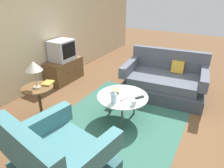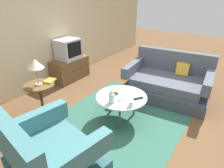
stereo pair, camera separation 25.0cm
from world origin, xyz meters
The scene contains 16 objects.
ground_plane centered at (0.00, 0.00, 0.00)m, with size 16.00×16.00×0.00m, color brown.
back_wall centered at (0.00, 2.40, 1.35)m, with size 9.00×0.12×2.70m, color #CCB78E.
area_rug centered at (0.02, 0.20, 0.00)m, with size 2.37×1.96×0.00m, color #2D5B4C.
armchair centered at (-1.39, 0.25, 0.30)m, with size 1.02×1.11×0.89m.
couch centered at (1.25, -0.14, 0.28)m, with size 1.14×1.66×0.86m.
coffee_table centered at (0.02, 0.20, 0.40)m, with size 0.82×0.82×0.44m.
side_table centered at (-0.61, 1.42, 0.41)m, with size 0.50×0.50×0.57m.
tv_stand centered at (0.73, 2.09, 0.26)m, with size 0.90×0.45×0.51m.
television centered at (0.73, 2.09, 0.74)m, with size 0.51×0.43×0.46m.
table_lamp centered at (-0.62, 1.40, 0.92)m, with size 0.26×0.26×0.44m.
vase centered at (-0.23, 0.22, 0.54)m, with size 0.09×0.09×0.21m.
mug centered at (-0.15, -0.07, 0.48)m, with size 0.12×0.08×0.08m.
bowl centered at (0.06, 0.35, 0.47)m, with size 0.17×0.17×0.06m.
tv_remote_dark centered at (0.10, -0.06, 0.45)m, with size 0.15×0.12×0.02m.
tv_remote_silver centered at (-0.05, 0.13, 0.45)m, with size 0.16×0.08×0.02m.
book centered at (-0.43, 1.36, 0.58)m, with size 0.24×0.21×0.03m.
Camera 2 is at (-2.32, -1.23, 1.98)m, focal length 31.47 mm.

